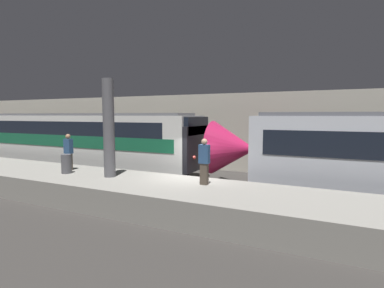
{
  "coord_description": "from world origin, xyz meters",
  "views": [
    {
      "loc": [
        5.54,
        -11.31,
        3.58
      ],
      "look_at": [
        -0.44,
        1.09,
        2.24
      ],
      "focal_mm": 28.0,
      "sensor_mm": 36.0,
      "label": 1
    }
  ],
  "objects": [
    {
      "name": "ground_plane",
      "position": [
        0.0,
        0.0,
        0.0
      ],
      "size": [
        120.0,
        120.0,
        0.0
      ],
      "primitive_type": "plane",
      "color": "#33302D"
    },
    {
      "name": "platform",
      "position": [
        0.0,
        -1.77,
        0.49
      ],
      "size": [
        40.0,
        3.53,
        0.99
      ],
      "color": "gray",
      "rests_on": "ground"
    },
    {
      "name": "station_rear_barrier",
      "position": [
        0.0,
        6.88,
        2.47
      ],
      "size": [
        50.0,
        0.15,
        4.93
      ],
      "color": "#B2AD9E",
      "rests_on": "ground"
    },
    {
      "name": "support_pillar_near",
      "position": [
        -2.97,
        -1.62,
        3.03
      ],
      "size": [
        0.47,
        0.47,
        4.08
      ],
      "color": "#56565B",
      "rests_on": "platform"
    },
    {
      "name": "train_boxy",
      "position": [
        -11.89,
        2.73,
        1.89
      ],
      "size": [
        22.21,
        2.84,
        3.68
      ],
      "color": "black",
      "rests_on": "ground"
    },
    {
      "name": "person_waiting",
      "position": [
        -5.74,
        -1.27,
        1.89
      ],
      "size": [
        0.38,
        0.24,
        1.7
      ],
      "color": "#473D33",
      "rests_on": "platform"
    },
    {
      "name": "person_walking",
      "position": [
        1.19,
        -1.23,
        1.9
      ],
      "size": [
        0.38,
        0.24,
        1.72
      ],
      "color": "#473D33",
      "rests_on": "platform"
    },
    {
      "name": "trash_bin",
      "position": [
        -5.21,
        -1.88,
        1.41
      ],
      "size": [
        0.44,
        0.44,
        0.85
      ],
      "color": "#4C4C51",
      "rests_on": "platform"
    }
  ]
}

